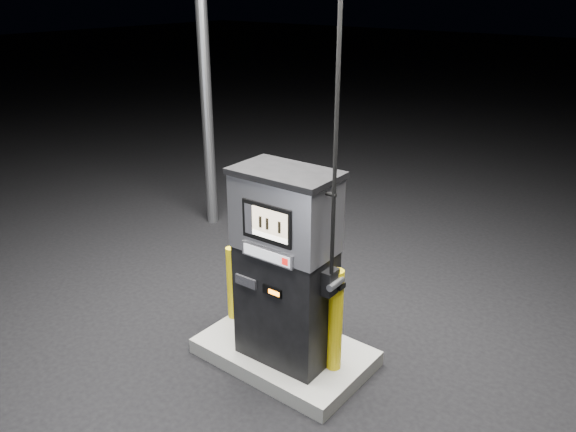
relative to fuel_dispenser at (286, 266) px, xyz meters
The scene contains 5 objects.
ground 1.09m from the fuel_dispenser, 133.67° to the left, with size 80.00×80.00×0.00m, color black.
pump_island 1.02m from the fuel_dispenser, 133.67° to the left, with size 1.60×1.00×0.15m, color slate.
fuel_dispenser is the anchor object (origin of this frame).
bollard_left 1.01m from the fuel_dispenser, 168.36° to the left, with size 0.11×0.11×0.79m, color gold.
bollard_right 0.64m from the fuel_dispenser, 15.37° to the left, with size 0.13×0.13×0.98m, color gold.
Camera 1 is at (2.81, -3.52, 3.36)m, focal length 35.00 mm.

